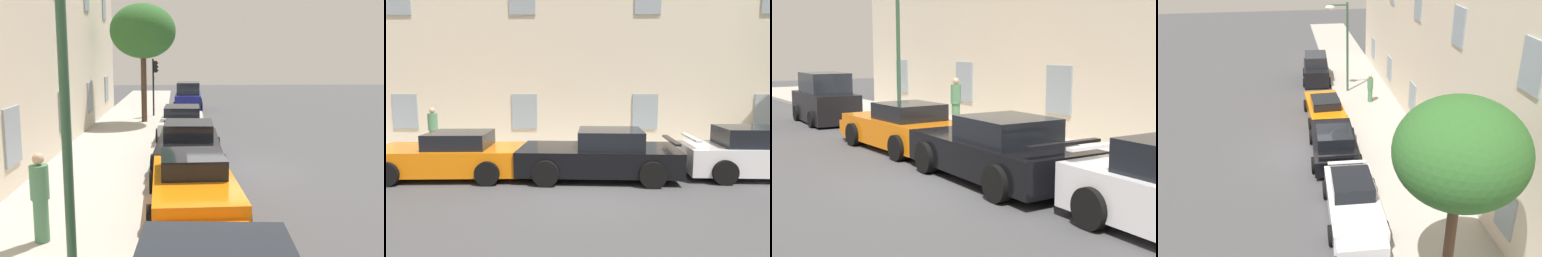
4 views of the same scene
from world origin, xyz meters
TOP-DOWN VIEW (x-y plane):
  - ground_plane at (0.00, 0.00)m, footprint 80.00×80.00m
  - sidewalk at (0.00, 4.01)m, footprint 60.00×3.72m
  - building_facade at (-0.00, 8.13)m, footprint 32.95×5.02m
  - sportscar_red_lead at (-4.23, 1.21)m, footprint 4.81×2.23m
  - sportscar_yellow_flank at (0.22, 1.22)m, footprint 5.09×2.36m
  - sportscar_white_middle at (5.40, 1.35)m, footprint 5.01×2.20m
  - hatchback_distant at (-10.80, 1.27)m, footprint 3.87×2.02m
  - tree_near_kerb at (9.55, 3.31)m, footprint 3.41×3.41m
  - street_lamp at (-8.09, 2.68)m, footprint 0.44×1.42m
  - pedestrian_admiring at (-5.94, 4.19)m, footprint 0.38×0.38m

SIDE VIEW (x-z plane):
  - ground_plane at x=0.00m, z-range 0.00..0.00m
  - sidewalk at x=0.00m, z-range 0.00..0.14m
  - sportscar_red_lead at x=-4.23m, z-range -0.08..1.27m
  - sportscar_yellow_flank at x=0.22m, z-range -0.08..1.35m
  - sportscar_white_middle at x=5.40m, z-range -0.10..1.39m
  - hatchback_distant at x=-10.80m, z-range -0.11..1.84m
  - pedestrian_admiring at x=-5.94m, z-range 0.16..1.90m
  - street_lamp at x=-8.09m, z-range 1.22..6.87m
  - tree_near_kerb at x=9.55m, z-range 1.77..7.90m
  - building_facade at x=0.00m, z-range 0.02..10.79m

